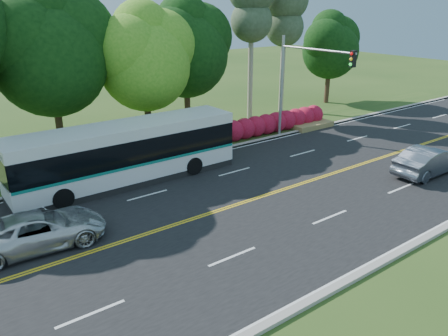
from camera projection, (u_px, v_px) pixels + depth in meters
ground at (284, 190)px, 22.47m from camera, size 120.00×120.00×0.00m
road at (284, 189)px, 22.47m from camera, size 60.00×14.00×0.02m
curb_north at (206, 152)px, 27.84m from camera, size 60.00×0.30×0.15m
curb_south at (411, 247)px, 17.06m from camera, size 60.00×0.30×0.15m
grass_verge at (190, 146)px, 29.24m from camera, size 60.00×4.00×0.10m
lane_markings at (282, 190)px, 22.41m from camera, size 57.60×13.82×0.00m
tree_row at (88, 43)px, 26.38m from camera, size 44.70×9.10×13.84m
bougainvillea_hedge at (278, 122)px, 32.34m from camera, size 9.50×2.25×1.50m
traffic_signal at (302, 74)px, 28.49m from camera, size 0.42×6.10×7.00m
transit_bus at (127, 154)px, 22.91m from camera, size 12.06×2.73×3.15m
sedan at (429, 161)px, 24.22m from camera, size 4.75×1.73×1.56m
suv at (39, 230)px, 17.00m from camera, size 5.27×2.77×1.41m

